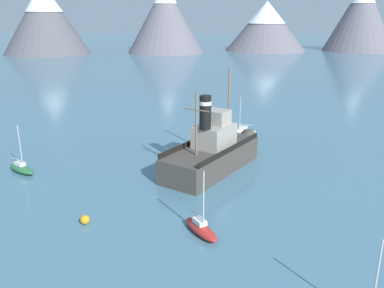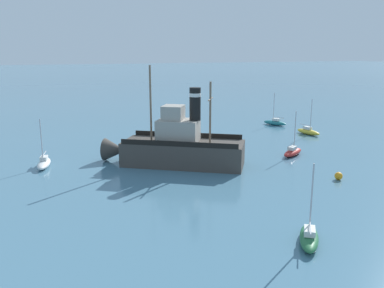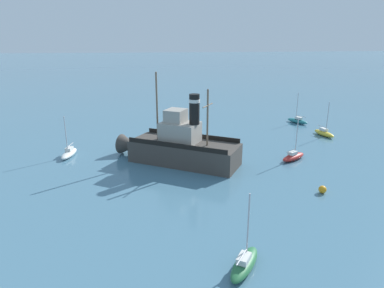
{
  "view_description": "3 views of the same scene",
  "coord_description": "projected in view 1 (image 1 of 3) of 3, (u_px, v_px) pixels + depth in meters",
  "views": [
    {
      "loc": [
        -0.21,
        -38.56,
        14.96
      ],
      "look_at": [
        -1.65,
        0.08,
        2.59
      ],
      "focal_mm": 38.0,
      "sensor_mm": 36.0,
      "label": 1
    },
    {
      "loc": [
        -36.96,
        12.8,
        11.37
      ],
      "look_at": [
        0.3,
        -1.34,
        2.08
      ],
      "focal_mm": 38.0,
      "sensor_mm": 36.0,
      "label": 2
    },
    {
      "loc": [
        -35.36,
        3.91,
        13.42
      ],
      "look_at": [
        0.32,
        -1.26,
        2.17
      ],
      "focal_mm": 32.0,
      "sensor_mm": 36.0,
      "label": 3
    }
  ],
  "objects": [
    {
      "name": "sailboat_green",
      "position": [
        21.0,
        168.0,
        40.13
      ],
      "size": [
        3.73,
        3.1,
        4.9
      ],
      "color": "#286B3D",
      "rests_on": "ground"
    },
    {
      "name": "old_tugboat",
      "position": [
        215.0,
        151.0,
        40.79
      ],
      "size": [
        10.5,
        14.0,
        9.9
      ],
      "color": "#423D38",
      "rests_on": "ground"
    },
    {
      "name": "sailboat_white",
      "position": [
        242.0,
        131.0,
        53.14
      ],
      "size": [
        3.94,
        1.81,
        4.9
      ],
      "color": "white",
      "rests_on": "ground"
    },
    {
      "name": "ground_plane",
      "position": [
        208.0,
        169.0,
        41.25
      ],
      "size": [
        600.0,
        600.0,
        0.0
      ],
      "primitive_type": "plane",
      "color": "#477289"
    },
    {
      "name": "mountain_ridge",
      "position": [
        204.0,
        19.0,
        165.68
      ],
      "size": [
        159.51,
        50.93,
        28.75
      ],
      "color": "#56545B",
      "rests_on": "ground"
    },
    {
      "name": "mooring_buoy",
      "position": [
        85.0,
        220.0,
        30.29
      ],
      "size": [
        0.7,
        0.7,
        0.7
      ],
      "primitive_type": "sphere",
      "color": "orange",
      "rests_on": "ground"
    },
    {
      "name": "sailboat_red",
      "position": [
        201.0,
        228.0,
        28.91
      ],
      "size": [
        2.96,
        3.8,
        4.9
      ],
      "color": "#B22823",
      "rests_on": "ground"
    }
  ]
}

